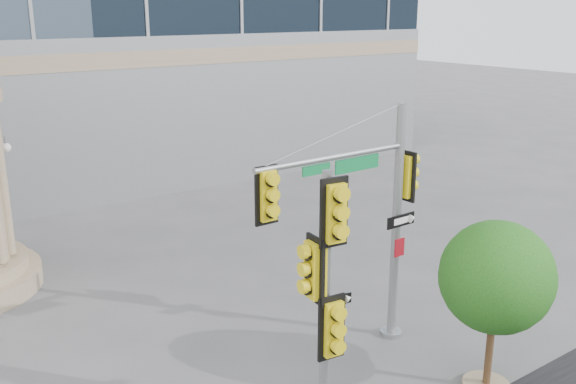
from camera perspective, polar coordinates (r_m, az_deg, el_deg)
ground at (r=13.41m, az=6.76°, el=-15.51°), size 120.00×120.00×0.00m
main_signal_pole at (r=12.93m, az=6.89°, el=-1.15°), size 4.01×0.48×5.15m
secondary_signal_pole at (r=10.56m, az=3.43°, el=-8.13°), size 0.79×0.64×4.55m
street_tree at (r=12.42m, az=18.05°, el=-7.52°), size 2.14×2.09×3.33m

